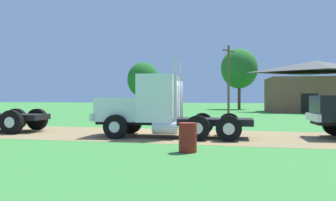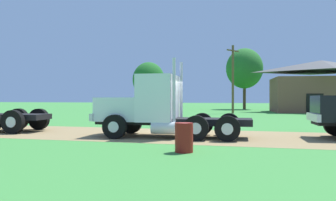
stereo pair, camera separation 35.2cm
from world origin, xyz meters
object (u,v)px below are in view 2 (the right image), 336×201
(steel_barrel, at_px, (184,138))
(shed_building, at_px, (321,87))
(truck_foreground_white, at_px, (154,108))
(utility_pole_near, at_px, (233,77))

(steel_barrel, height_order, shed_building, shed_building)
(truck_foreground_white, distance_m, utility_pole_near, 24.57)
(utility_pole_near, bearing_deg, shed_building, 29.78)
(steel_barrel, relative_size, utility_pole_near, 0.12)
(utility_pole_near, bearing_deg, steel_barrel, -88.66)
(steel_barrel, distance_m, utility_pole_near, 28.64)
(truck_foreground_white, relative_size, shed_building, 0.57)
(steel_barrel, relative_size, shed_building, 0.08)
(truck_foreground_white, distance_m, shed_building, 32.29)
(truck_foreground_white, height_order, utility_pole_near, utility_pole_near)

